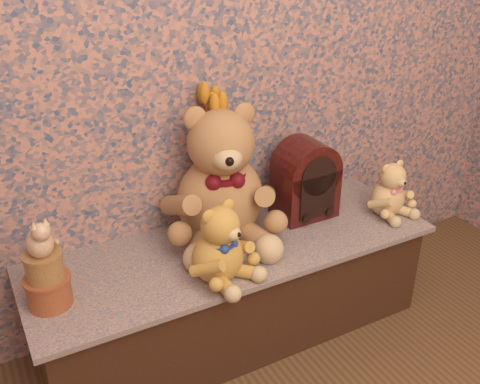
{
  "coord_description": "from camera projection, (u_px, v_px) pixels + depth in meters",
  "views": [
    {
      "loc": [
        -0.79,
        -0.26,
        1.49
      ],
      "look_at": [
        0.0,
        1.2,
        0.64
      ],
      "focal_mm": 41.3,
      "sensor_mm": 36.0,
      "label": 1
    }
  ],
  "objects": [
    {
      "name": "display_shelf",
      "position": [
        234.0,
        290.0,
        2.1
      ],
      "size": [
        1.5,
        0.51,
        0.4
      ],
      "primitive_type": "cube",
      "color": "#3D577D",
      "rests_on": "ground"
    },
    {
      "name": "teddy_large",
      "position": [
        220.0,
        167.0,
        1.97
      ],
      "size": [
        0.55,
        0.61,
        0.54
      ],
      "primitive_type": null,
      "rotation": [
        0.0,
        0.0,
        -0.26
      ],
      "color": "#9C663C",
      "rests_on": "display_shelf"
    },
    {
      "name": "teddy_medium",
      "position": [
        218.0,
        238.0,
        1.77
      ],
      "size": [
        0.32,
        0.34,
        0.29
      ],
      "primitive_type": null,
      "rotation": [
        0.0,
        0.0,
        0.38
      ],
      "color": "gold",
      "rests_on": "display_shelf"
    },
    {
      "name": "teddy_small",
      "position": [
        389.0,
        186.0,
        2.18
      ],
      "size": [
        0.21,
        0.24,
        0.24
      ],
      "primitive_type": null,
      "rotation": [
        0.0,
        0.0,
        0.1
      ],
      "color": "tan",
      "rests_on": "display_shelf"
    },
    {
      "name": "cathedral_radio",
      "position": [
        305.0,
        178.0,
        2.15
      ],
      "size": [
        0.23,
        0.17,
        0.32
      ],
      "primitive_type": null,
      "rotation": [
        0.0,
        0.0,
        0.0
      ],
      "color": "#360B09",
      "rests_on": "display_shelf"
    },
    {
      "name": "ceramic_vase",
      "position": [
        214.0,
        205.0,
        2.1
      ],
      "size": [
        0.14,
        0.14,
        0.18
      ],
      "primitive_type": "cylinder",
      "rotation": [
        0.0,
        0.0,
        -0.42
      ],
      "color": "tan",
      "rests_on": "display_shelf"
    },
    {
      "name": "dried_stalks",
      "position": [
        212.0,
        125.0,
        1.95
      ],
      "size": [
        0.32,
        0.32,
        0.46
      ],
      "primitive_type": null,
      "rotation": [
        0.0,
        0.0,
        0.42
      ],
      "color": "orange",
      "rests_on": "ceramic_vase"
    },
    {
      "name": "biscuit_tin_lower",
      "position": [
        49.0,
        291.0,
        1.69
      ],
      "size": [
        0.18,
        0.18,
        0.1
      ],
      "primitive_type": "cylinder",
      "rotation": [
        0.0,
        0.0,
        0.42
      ],
      "color": "#B17134",
      "rests_on": "display_shelf"
    },
    {
      "name": "biscuit_tin_upper",
      "position": [
        44.0,
        266.0,
        1.65
      ],
      "size": [
        0.12,
        0.12,
        0.09
      ],
      "primitive_type": "cylinder",
      "rotation": [
        0.0,
        0.0,
        0.08
      ],
      "color": "tan",
      "rests_on": "biscuit_tin_lower"
    },
    {
      "name": "cat_figurine",
      "position": [
        38.0,
        235.0,
        1.6
      ],
      "size": [
        0.11,
        0.12,
        0.13
      ],
      "primitive_type": null,
      "rotation": [
        0.0,
        0.0,
        0.2
      ],
      "color": "silver",
      "rests_on": "biscuit_tin_upper"
    }
  ]
}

